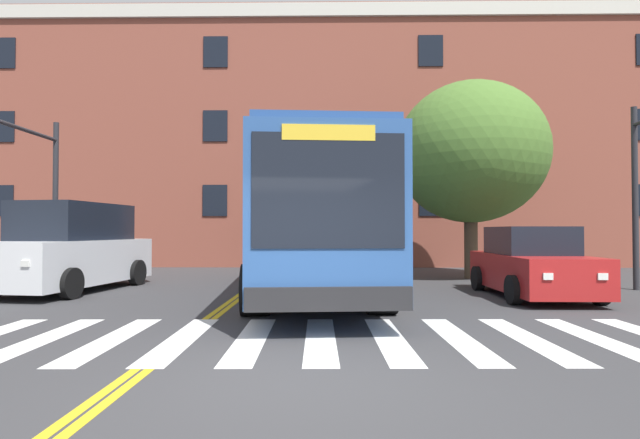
{
  "coord_description": "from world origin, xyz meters",
  "views": [
    {
      "loc": [
        0.34,
        -5.54,
        1.64
      ],
      "look_at": [
        0.16,
        6.89,
        1.92
      ],
      "focal_mm": 28.0,
      "sensor_mm": 36.0,
      "label": 1
    }
  ],
  "objects_px": {
    "car_white_near_lane": "(73,249)",
    "street_tree_curbside_large": "(470,153)",
    "car_tan_behind_bus": "(309,248)",
    "city_bus": "(310,220)",
    "traffic_light_far_corner": "(20,170)",
    "car_red_far_lane": "(532,265)"
  },
  "relations": [
    {
      "from": "city_bus",
      "to": "car_white_near_lane",
      "type": "bearing_deg",
      "value": 179.41
    },
    {
      "from": "car_white_near_lane",
      "to": "car_red_far_lane",
      "type": "relative_size",
      "value": 1.2
    },
    {
      "from": "city_bus",
      "to": "street_tree_curbside_large",
      "type": "relative_size",
      "value": 1.81
    },
    {
      "from": "city_bus",
      "to": "car_red_far_lane",
      "type": "bearing_deg",
      "value": -9.83
    },
    {
      "from": "street_tree_curbside_large",
      "to": "car_tan_behind_bus",
      "type": "bearing_deg",
      "value": 132.88
    },
    {
      "from": "car_tan_behind_bus",
      "to": "street_tree_curbside_large",
      "type": "xyz_separation_m",
      "value": [
        5.78,
        -6.22,
        3.49
      ]
    },
    {
      "from": "car_white_near_lane",
      "to": "street_tree_curbside_large",
      "type": "relative_size",
      "value": 0.78
    },
    {
      "from": "city_bus",
      "to": "traffic_light_far_corner",
      "type": "height_order",
      "value": "traffic_light_far_corner"
    },
    {
      "from": "car_white_near_lane",
      "to": "car_tan_behind_bus",
      "type": "distance_m",
      "value": 11.62
    },
    {
      "from": "car_tan_behind_bus",
      "to": "traffic_light_far_corner",
      "type": "relative_size",
      "value": 0.93
    },
    {
      "from": "city_bus",
      "to": "traffic_light_far_corner",
      "type": "distance_m",
      "value": 7.88
    },
    {
      "from": "car_white_near_lane",
      "to": "street_tree_curbside_large",
      "type": "height_order",
      "value": "street_tree_curbside_large"
    },
    {
      "from": "car_tan_behind_bus",
      "to": "traffic_light_far_corner",
      "type": "distance_m",
      "value": 12.84
    },
    {
      "from": "car_red_far_lane",
      "to": "street_tree_curbside_large",
      "type": "height_order",
      "value": "street_tree_curbside_large"
    },
    {
      "from": "car_red_far_lane",
      "to": "car_tan_behind_bus",
      "type": "height_order",
      "value": "car_tan_behind_bus"
    },
    {
      "from": "traffic_light_far_corner",
      "to": "car_tan_behind_bus",
      "type": "bearing_deg",
      "value": 54.15
    },
    {
      "from": "traffic_light_far_corner",
      "to": "street_tree_curbside_large",
      "type": "distance_m",
      "value": 13.79
    },
    {
      "from": "car_tan_behind_bus",
      "to": "car_red_far_lane",
      "type": "bearing_deg",
      "value": -61.5
    },
    {
      "from": "traffic_light_far_corner",
      "to": "car_white_near_lane",
      "type": "bearing_deg",
      "value": 14.41
    },
    {
      "from": "car_red_far_lane",
      "to": "street_tree_curbside_large",
      "type": "xyz_separation_m",
      "value": [
        -0.15,
        4.7,
        3.52
      ]
    },
    {
      "from": "traffic_light_far_corner",
      "to": "car_red_far_lane",
      "type": "bearing_deg",
      "value": -3.0
    },
    {
      "from": "car_tan_behind_bus",
      "to": "street_tree_curbside_large",
      "type": "height_order",
      "value": "street_tree_curbside_large"
    }
  ]
}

